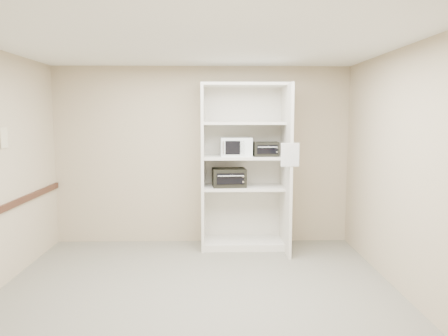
{
  "coord_description": "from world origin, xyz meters",
  "views": [
    {
      "loc": [
        0.2,
        -4.68,
        1.94
      ],
      "look_at": [
        0.32,
        1.32,
        1.24
      ],
      "focal_mm": 35.0,
      "sensor_mm": 36.0,
      "label": 1
    }
  ],
  "objects_px": {
    "microwave": "(236,147)",
    "toaster_oven_upper": "(266,149)",
    "toaster_oven_lower": "(229,177)",
    "shelving_unit": "(247,172)"
  },
  "relations": [
    {
      "from": "microwave",
      "to": "toaster_oven_upper",
      "type": "relative_size",
      "value": 1.25
    },
    {
      "from": "toaster_oven_upper",
      "to": "toaster_oven_lower",
      "type": "height_order",
      "value": "toaster_oven_upper"
    },
    {
      "from": "microwave",
      "to": "toaster_oven_upper",
      "type": "distance_m",
      "value": 0.44
    },
    {
      "from": "microwave",
      "to": "toaster_oven_upper",
      "type": "bearing_deg",
      "value": -6.49
    },
    {
      "from": "shelving_unit",
      "to": "toaster_oven_lower",
      "type": "distance_m",
      "value": 0.28
    },
    {
      "from": "shelving_unit",
      "to": "microwave",
      "type": "relative_size",
      "value": 5.38
    },
    {
      "from": "shelving_unit",
      "to": "microwave",
      "type": "bearing_deg",
      "value": -171.88
    },
    {
      "from": "microwave",
      "to": "toaster_oven_lower",
      "type": "relative_size",
      "value": 0.94
    },
    {
      "from": "toaster_oven_lower",
      "to": "shelving_unit",
      "type": "bearing_deg",
      "value": 2.61
    },
    {
      "from": "shelving_unit",
      "to": "toaster_oven_lower",
      "type": "bearing_deg",
      "value": -172.63
    }
  ]
}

